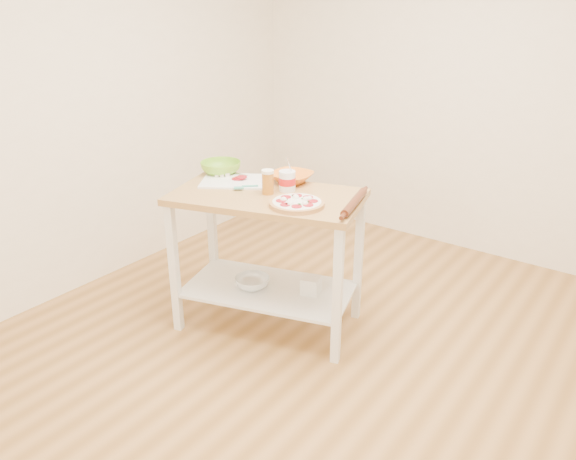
# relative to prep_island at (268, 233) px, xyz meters

# --- Properties ---
(room_shell) EXTENTS (4.04, 4.54, 2.74)m
(room_shell) POSITION_rel_prep_island_xyz_m (0.56, -0.32, 0.70)
(room_shell) COLOR #AF7C40
(room_shell) RESTS_ON ground
(prep_island) EXTENTS (1.27, 0.92, 0.90)m
(prep_island) POSITION_rel_prep_island_xyz_m (0.00, 0.00, 0.00)
(prep_island) COLOR #AF8448
(prep_island) RESTS_ON ground
(pizza) EXTENTS (0.32, 0.32, 0.05)m
(pizza) POSITION_rel_prep_island_xyz_m (0.26, -0.06, 0.27)
(pizza) COLOR tan
(pizza) RESTS_ON prep_island
(cutting_board) EXTENTS (0.50, 0.47, 0.04)m
(cutting_board) POSITION_rel_prep_island_xyz_m (-0.32, 0.06, 0.26)
(cutting_board) COLOR white
(cutting_board) RESTS_ON prep_island
(spatula) EXTENTS (0.11, 0.14, 0.01)m
(spatula) POSITION_rel_prep_island_xyz_m (-0.16, -0.01, 0.27)
(spatula) COLOR teal
(spatula) RESTS_ON cutting_board
(knife) EXTENTS (0.27, 0.03, 0.01)m
(knife) POSITION_rel_prep_island_xyz_m (-0.47, 0.16, 0.27)
(knife) COLOR silver
(knife) RESTS_ON cutting_board
(orange_bowl) EXTENTS (0.28, 0.28, 0.06)m
(orange_bowl) POSITION_rel_prep_island_xyz_m (-0.02, 0.27, 0.28)
(orange_bowl) COLOR orange
(orange_bowl) RESTS_ON prep_island
(green_bowl) EXTENTS (0.36, 0.36, 0.08)m
(green_bowl) POSITION_rel_prep_island_xyz_m (-0.50, 0.14, 0.29)
(green_bowl) COLOR #75B526
(green_bowl) RESTS_ON prep_island
(beer_pint) EXTENTS (0.07, 0.07, 0.15)m
(beer_pint) POSITION_rel_prep_island_xyz_m (0.00, 0.01, 0.33)
(beer_pint) COLOR #B0661A
(beer_pint) RESTS_ON prep_island
(yogurt_tub) EXTENTS (0.10, 0.10, 0.22)m
(yogurt_tub) POSITION_rel_prep_island_xyz_m (0.06, 0.12, 0.31)
(yogurt_tub) COLOR white
(yogurt_tub) RESTS_ON prep_island
(rolling_pin) EXTENTS (0.15, 0.40, 0.05)m
(rolling_pin) POSITION_rel_prep_island_xyz_m (0.53, 0.12, 0.28)
(rolling_pin) COLOR #5A2714
(rolling_pin) RESTS_ON prep_island
(shelf_glass_bowl) EXTENTS (0.31, 0.31, 0.07)m
(shelf_glass_bowl) POSITION_rel_prep_island_xyz_m (-0.09, -0.06, -0.35)
(shelf_glass_bowl) COLOR silver
(shelf_glass_bowl) RESTS_ON prep_island
(shelf_bin) EXTENTS (0.14, 0.14, 0.11)m
(shelf_bin) POSITION_rel_prep_island_xyz_m (0.26, 0.10, -0.33)
(shelf_bin) COLOR white
(shelf_bin) RESTS_ON prep_island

